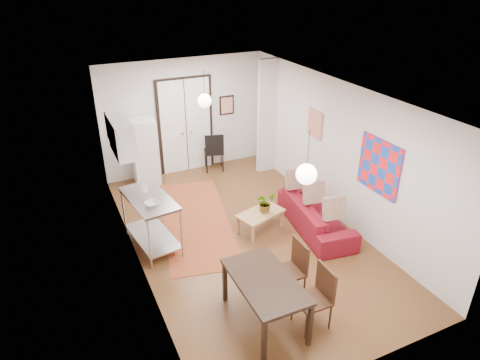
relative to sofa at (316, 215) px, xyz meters
name	(u,v)px	position (x,y,z in m)	size (l,w,h in m)	color
floor	(244,235)	(-1.44, 0.38, -0.31)	(7.00, 7.00, 0.00)	brown
ceiling	(245,94)	(-1.44, 0.38, 2.59)	(4.20, 7.00, 0.02)	white
wall_back	(185,116)	(-1.44, 3.88, 1.14)	(4.20, 0.02, 2.90)	silver
wall_front	(370,284)	(-1.44, -3.12, 1.14)	(4.20, 0.02, 2.90)	silver
wall_left	(131,193)	(-3.54, 0.38, 1.14)	(0.02, 7.00, 2.90)	silver
wall_right	(337,152)	(0.66, 0.38, 1.14)	(0.02, 7.00, 2.90)	silver
double_doors	(186,126)	(-1.44, 3.84, 0.89)	(1.44, 0.06, 2.50)	white
stub_partition	(267,117)	(0.41, 2.93, 1.14)	(0.50, 0.10, 2.90)	silver
wall_cabinet	(121,137)	(-3.36, 1.88, 1.59)	(0.35, 1.00, 0.70)	silver
painting_popart	(379,166)	(0.64, -0.87, 1.34)	(0.05, 1.00, 1.00)	red
painting_abstract	(315,124)	(0.64, 1.18, 1.49)	(0.05, 0.50, 0.60)	beige
poster_back	(227,105)	(-0.29, 3.85, 1.29)	(0.40, 0.03, 0.50)	red
print_left	(108,128)	(-3.51, 2.38, 1.64)	(0.03, 0.44, 0.54)	#945E3D
pendant_back	(205,101)	(-1.44, 2.38, 1.94)	(0.30, 0.30, 0.80)	silver
pendant_front	(306,174)	(-1.44, -1.62, 1.94)	(0.30, 0.30, 0.80)	silver
kilim_rug	(196,221)	(-2.13, 1.31, -0.31)	(1.35, 3.59, 0.01)	#AC542B
sofa	(316,215)	(0.00, 0.00, 0.00)	(0.83, 2.13, 0.62)	maroon
coffee_table	(261,215)	(-1.05, 0.42, 0.05)	(1.06, 0.78, 0.42)	tan
potted_plant	(265,203)	(-0.95, 0.42, 0.31)	(0.32, 0.37, 0.41)	#35602B
kitchen_counter	(150,214)	(-3.17, 0.82, 0.40)	(0.87, 1.46, 1.06)	#ABAEB0
bowl	(152,204)	(-3.19, 0.52, 0.78)	(0.25, 0.25, 0.06)	white
soap_bottle	(144,187)	(-3.19, 1.07, 0.86)	(0.10, 0.10, 0.22)	teal
fridge	(145,152)	(-2.60, 3.53, 0.51)	(0.58, 0.58, 1.64)	white
dining_table	(265,285)	(-2.16, -1.83, 0.40)	(0.83, 1.44, 0.80)	black
dining_chair_near	(285,264)	(-1.56, -1.38, 0.26)	(0.48, 0.67, 0.99)	#391C12
dining_chair_far	(309,291)	(-1.56, -2.08, 0.26)	(0.48, 0.67, 0.99)	#391C12
black_side_chair	(212,146)	(-0.81, 3.64, 0.31)	(0.59, 0.60, 1.05)	black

